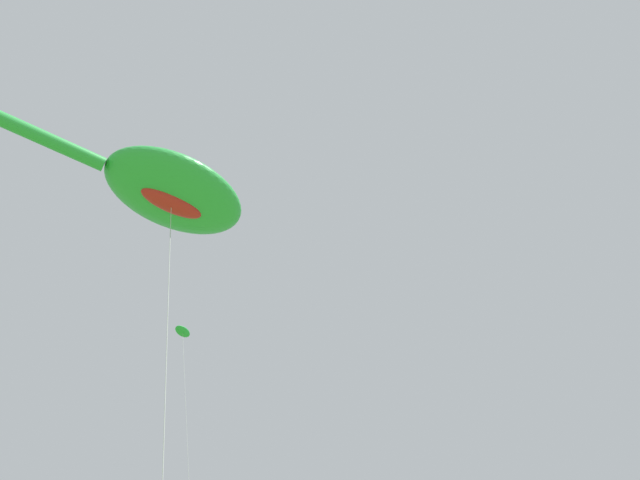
% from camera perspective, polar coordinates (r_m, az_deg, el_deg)
% --- Properties ---
extents(big_show_kite, '(13.42, 4.16, 18.71)m').
position_cam_1_polar(big_show_kite, '(21.42, -15.60, 5.11)').
color(big_show_kite, green).
rests_on(big_show_kite, ground).
extents(small_kite_box_yellow, '(4.05, 4.03, 22.72)m').
position_cam_1_polar(small_kite_box_yellow, '(34.78, -13.61, -9.33)').
color(small_kite_box_yellow, green).
rests_on(small_kite_box_yellow, ground).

